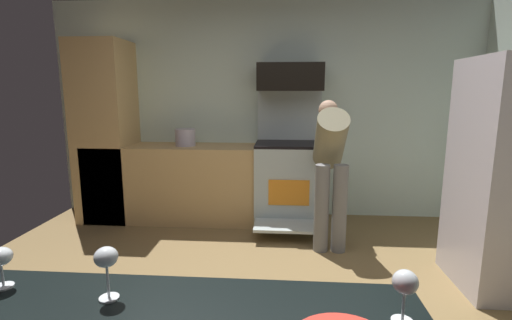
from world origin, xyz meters
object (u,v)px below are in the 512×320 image
at_px(person_cook, 330,161).
at_px(wine_glass_extra, 106,260).
at_px(oven_range, 289,180).
at_px(microwave, 290,77).
at_px(wine_glass_near, 405,285).
at_px(wine_glass_far, 0,259).
at_px(stock_pot, 185,137).

height_order(person_cook, wine_glass_extra, person_cook).
height_order(oven_range, wine_glass_extra, oven_range).
relative_size(oven_range, microwave, 2.07).
bearing_deg(wine_glass_near, wine_glass_far, 175.63).
relative_size(oven_range, stock_pot, 6.57).
relative_size(person_cook, stock_pot, 6.17).
relative_size(oven_range, wine_glass_far, 11.34).
relative_size(microwave, wine_glass_extra, 4.43).
height_order(microwave, stock_pot, microwave).
relative_size(oven_range, wine_glass_extra, 9.18).
distance_m(oven_range, person_cook, 0.82).
bearing_deg(wine_glass_far, oven_range, 73.24).
bearing_deg(wine_glass_far, microwave, 73.69).
distance_m(wine_glass_near, wine_glass_far, 1.23).
height_order(wine_glass_far, stock_pot, stock_pot).
relative_size(wine_glass_far, wine_glass_extra, 0.81).
distance_m(oven_range, microwave, 1.18).
distance_m(wine_glass_extra, stock_pot, 3.29).
bearing_deg(stock_pot, oven_range, -0.65).
bearing_deg(wine_glass_near, microwave, 94.53).
bearing_deg(person_cook, wine_glass_extra, -110.67).
xyz_separation_m(oven_range, wine_glass_far, (-0.96, -3.18, 0.49)).
xyz_separation_m(wine_glass_near, wine_glass_extra, (-0.85, 0.05, 0.02)).
xyz_separation_m(oven_range, stock_pot, (-1.21, 0.01, 0.49)).
bearing_deg(person_cook, wine_glass_far, -117.86).
bearing_deg(wine_glass_extra, person_cook, 69.33).
bearing_deg(wine_glass_extra, oven_range, 79.67).
relative_size(person_cook, wine_glass_near, 9.43).
xyz_separation_m(microwave, wine_glass_near, (0.27, -3.37, -0.67)).
bearing_deg(wine_glass_extra, microwave, 79.96).
bearing_deg(oven_range, wine_glass_extra, -100.33).
height_order(microwave, wine_glass_far, microwave).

